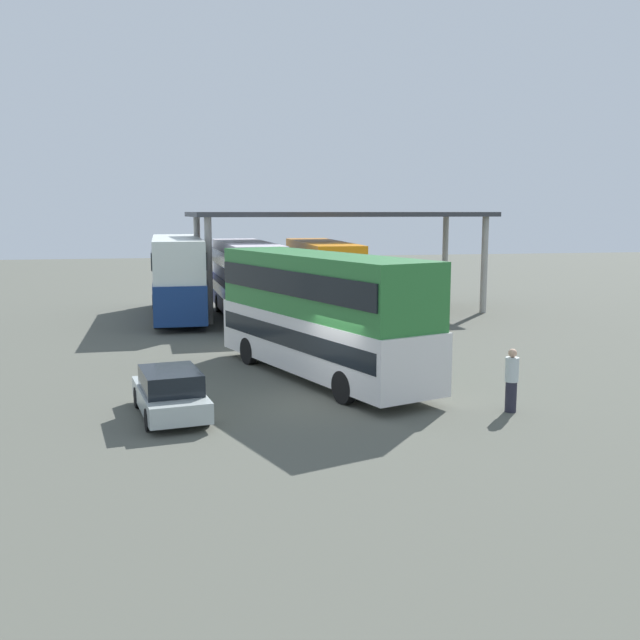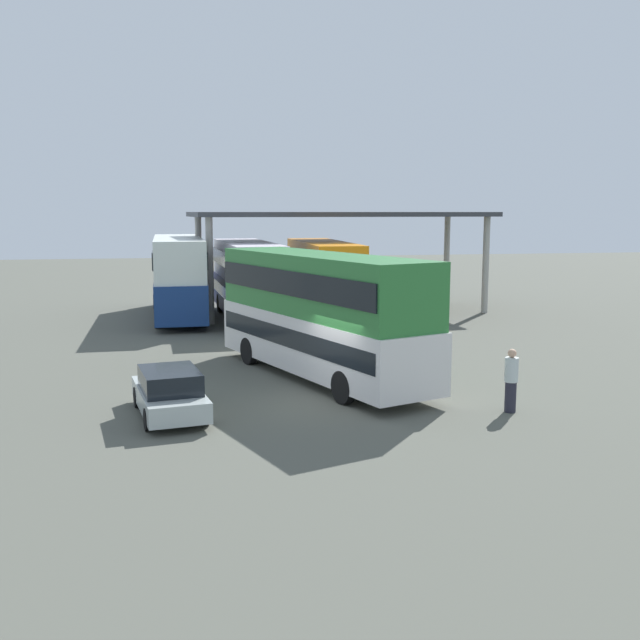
% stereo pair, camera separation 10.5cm
% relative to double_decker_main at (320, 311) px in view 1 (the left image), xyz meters
% --- Properties ---
extents(ground_plane, '(140.00, 140.00, 0.00)m').
position_rel_double_decker_main_xyz_m(ground_plane, '(-0.43, -3.33, -2.32)').
color(ground_plane, '#515349').
extents(double_decker_main, '(5.93, 10.79, 4.23)m').
position_rel_double_decker_main_xyz_m(double_decker_main, '(0.00, 0.00, 0.00)').
color(double_decker_main, silver).
rests_on(double_decker_main, ground_plane).
extents(parked_hatchback, '(2.25, 4.13, 1.35)m').
position_rel_double_decker_main_xyz_m(parked_hatchback, '(-4.98, -3.85, -1.65)').
color(parked_hatchback, '#ABB6B3').
rests_on(parked_hatchback, ground_plane).
extents(double_decker_near_canopy, '(2.78, 11.47, 4.27)m').
position_rel_double_decker_main_xyz_m(double_decker_near_canopy, '(-4.74, 15.48, 0.02)').
color(double_decker_near_canopy, navy).
rests_on(double_decker_near_canopy, ground_plane).
extents(double_decker_mid_row, '(3.08, 10.77, 4.06)m').
position_rel_double_decker_main_xyz_m(double_decker_mid_row, '(-1.18, 13.99, -0.09)').
color(double_decker_mid_row, navy).
rests_on(double_decker_mid_row, ground_plane).
extents(double_decker_far_right, '(2.54, 10.59, 4.04)m').
position_rel_double_decker_main_xyz_m(double_decker_far_right, '(2.91, 14.25, -0.10)').
color(double_decker_far_right, white).
rests_on(double_decker_far_right, ground_plane).
extents(depot_canopy, '(16.98, 7.54, 5.61)m').
position_rel_double_decker_main_xyz_m(depot_canopy, '(4.26, 15.85, 2.89)').
color(depot_canopy, '#33353A').
rests_on(depot_canopy, ground_plane).
extents(pedestrian_waiting, '(0.38, 0.38, 1.82)m').
position_rel_double_decker_main_xyz_m(pedestrian_waiting, '(4.50, -5.22, -1.41)').
color(pedestrian_waiting, '#262633').
rests_on(pedestrian_waiting, ground_plane).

